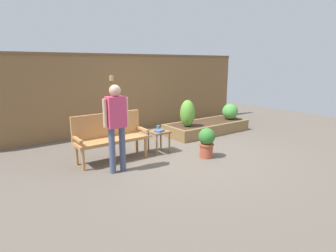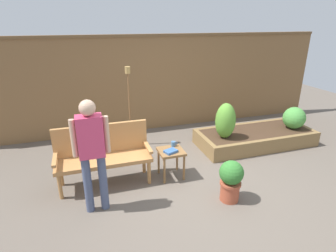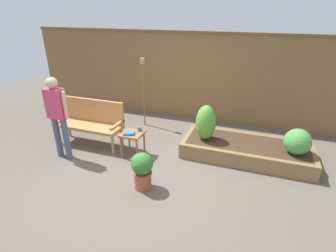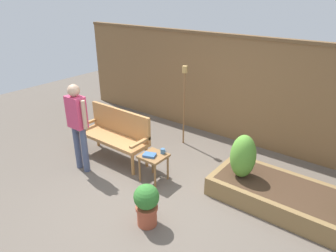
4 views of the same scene
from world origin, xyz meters
name	(u,v)px [view 2 (image 2 of 4)]	position (x,y,z in m)	size (l,w,h in m)	color
ground_plane	(198,184)	(0.00, 0.00, 0.00)	(14.00, 14.00, 0.00)	#60564C
fence_back	(154,83)	(0.00, 2.60, 1.09)	(8.40, 0.14, 2.16)	brown
garden_bench	(103,151)	(-1.39, 0.53, 0.54)	(1.44, 0.48, 0.94)	#B77F47
side_table	(171,155)	(-0.34, 0.35, 0.40)	(0.40, 0.40, 0.48)	olive
cup_on_table	(173,144)	(-0.25, 0.48, 0.52)	(0.11, 0.08, 0.08)	teal
book_on_table	(171,151)	(-0.37, 0.28, 0.50)	(0.20, 0.14, 0.04)	#38609E
potted_boxwood	(231,179)	(0.26, -0.52, 0.34)	(0.34, 0.34, 0.62)	#A84C33
raised_planter_bed	(255,137)	(1.73, 1.02, 0.15)	(2.40, 1.00, 0.30)	olive
shrub_near_bench	(225,121)	(0.94, 0.92, 0.65)	(0.38, 0.38, 0.69)	brown
shrub_far_corner	(294,118)	(2.56, 0.92, 0.53)	(0.46, 0.46, 0.46)	brown
tiki_torch	(129,93)	(-0.74, 1.77, 1.12)	(0.10, 0.10, 1.62)	brown
person_by_bench	(92,148)	(-1.56, -0.15, 0.93)	(0.47, 0.20, 1.56)	#475170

